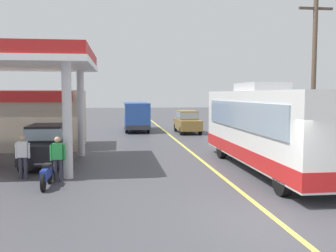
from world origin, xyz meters
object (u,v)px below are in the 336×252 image
at_px(motorcycle_parked_forecourt, 46,174).
at_px(pedestrian_near_pump, 23,154).
at_px(coach_bus_main, 269,130).
at_px(pedestrian_by_shop, 58,156).
at_px(car_trailing_behind_bus, 187,121).
at_px(car_at_pump, 47,143).
at_px(minibus_opposing_lane, 136,114).

height_order(motorcycle_parked_forecourt, pedestrian_near_pump, pedestrian_near_pump).
bearing_deg(coach_bus_main, pedestrian_near_pump, -178.17).
xyz_separation_m(pedestrian_by_shop, car_trailing_behind_bus, (7.81, 16.74, 0.08)).
bearing_deg(car_trailing_behind_bus, pedestrian_near_pump, -119.77).
bearing_deg(car_at_pump, pedestrian_by_shop, -74.10).
bearing_deg(coach_bus_main, minibus_opposing_lane, 104.43).
bearing_deg(motorcycle_parked_forecourt, pedestrian_near_pump, 127.20).
xyz_separation_m(minibus_opposing_lane, motorcycle_parked_forecourt, (-4.02, -19.89, -1.03)).
relative_size(minibus_opposing_lane, pedestrian_by_shop, 3.69).
bearing_deg(car_at_pump, motorcycle_parked_forecourt, -80.44).
height_order(minibus_opposing_lane, pedestrian_by_shop, minibus_opposing_lane).
bearing_deg(motorcycle_parked_forecourt, car_trailing_behind_bus, 65.29).
xyz_separation_m(coach_bus_main, motorcycle_parked_forecourt, (-8.68, -1.79, -1.28)).
relative_size(minibus_opposing_lane, car_trailing_behind_bus, 1.46).
bearing_deg(pedestrian_near_pump, motorcycle_parked_forecourt, -52.80).
bearing_deg(coach_bus_main, car_at_pump, 165.20).
height_order(coach_bus_main, motorcycle_parked_forecourt, coach_bus_main).
relative_size(coach_bus_main, motorcycle_parked_forecourt, 6.13).
xyz_separation_m(car_at_pump, car_trailing_behind_bus, (8.80, 13.28, 0.00)).
xyz_separation_m(coach_bus_main, pedestrian_by_shop, (-8.41, -0.98, -0.79)).
distance_m(coach_bus_main, motorcycle_parked_forecourt, 8.95).
distance_m(pedestrian_near_pump, car_trailing_behind_bus, 18.52).
height_order(car_at_pump, pedestrian_near_pump, car_at_pump).
bearing_deg(pedestrian_near_pump, pedestrian_by_shop, -25.55).
height_order(minibus_opposing_lane, car_trailing_behind_bus, minibus_opposing_lane).
bearing_deg(car_at_pump, pedestrian_near_pump, -98.15).
bearing_deg(coach_bus_main, motorcycle_parked_forecourt, -168.35).
relative_size(motorcycle_parked_forecourt, pedestrian_near_pump, 1.08).
height_order(motorcycle_parked_forecourt, car_trailing_behind_bus, car_trailing_behind_bus).
bearing_deg(car_trailing_behind_bus, coach_bus_main, -87.81).
xyz_separation_m(car_at_pump, pedestrian_near_pump, (-0.40, -2.80, -0.08)).
bearing_deg(minibus_opposing_lane, pedestrian_near_pump, -105.60).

